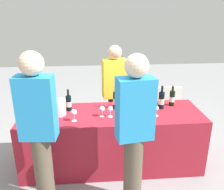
% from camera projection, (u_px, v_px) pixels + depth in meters
% --- Properties ---
extents(ground_plane, '(12.00, 12.00, 0.00)m').
position_uv_depth(ground_plane, '(112.00, 163.00, 3.42)').
color(ground_plane, gray).
extents(tasting_table, '(2.36, 0.77, 0.78)m').
position_uv_depth(tasting_table, '(112.00, 139.00, 3.29)').
color(tasting_table, maroon).
rests_on(tasting_table, ground_plane).
extents(wine_bottle_0, '(0.07, 0.07, 0.30)m').
position_uv_depth(wine_bottle_0, '(49.00, 105.00, 3.13)').
color(wine_bottle_0, black).
rests_on(wine_bottle_0, tasting_table).
extents(wine_bottle_1, '(0.07, 0.07, 0.29)m').
position_uv_depth(wine_bottle_1, '(69.00, 103.00, 3.20)').
color(wine_bottle_1, black).
rests_on(wine_bottle_1, tasting_table).
extents(wine_bottle_2, '(0.07, 0.07, 0.33)m').
position_uv_depth(wine_bottle_2, '(115.00, 100.00, 3.24)').
color(wine_bottle_2, black).
rests_on(wine_bottle_2, tasting_table).
extents(wine_bottle_3, '(0.07, 0.07, 0.30)m').
position_uv_depth(wine_bottle_3, '(128.00, 100.00, 3.29)').
color(wine_bottle_3, black).
rests_on(wine_bottle_3, tasting_table).
extents(wine_bottle_4, '(0.08, 0.08, 0.30)m').
position_uv_depth(wine_bottle_4, '(136.00, 102.00, 3.24)').
color(wine_bottle_4, black).
rests_on(wine_bottle_4, tasting_table).
extents(wine_bottle_5, '(0.08, 0.08, 0.32)m').
position_uv_depth(wine_bottle_5, '(153.00, 98.00, 3.32)').
color(wine_bottle_5, black).
rests_on(wine_bottle_5, tasting_table).
extents(wine_bottle_6, '(0.08, 0.08, 0.32)m').
position_uv_depth(wine_bottle_6, '(161.00, 100.00, 3.26)').
color(wine_bottle_6, black).
rests_on(wine_bottle_6, tasting_table).
extents(wine_bottle_7, '(0.07, 0.07, 0.30)m').
position_uv_depth(wine_bottle_7, '(172.00, 98.00, 3.36)').
color(wine_bottle_7, black).
rests_on(wine_bottle_7, tasting_table).
extents(wine_glass_0, '(0.07, 0.07, 0.15)m').
position_uv_depth(wine_glass_0, '(44.00, 111.00, 2.94)').
color(wine_glass_0, silver).
rests_on(wine_glass_0, tasting_table).
extents(wine_glass_1, '(0.07, 0.07, 0.14)m').
position_uv_depth(wine_glass_1, '(54.00, 112.00, 2.93)').
color(wine_glass_1, silver).
rests_on(wine_glass_1, tasting_table).
extents(wine_glass_2, '(0.07, 0.07, 0.15)m').
position_uv_depth(wine_glass_2, '(74.00, 113.00, 2.90)').
color(wine_glass_2, silver).
rests_on(wine_glass_2, tasting_table).
extents(wine_glass_3, '(0.07, 0.07, 0.14)m').
position_uv_depth(wine_glass_3, '(102.00, 109.00, 3.02)').
color(wine_glass_3, silver).
rests_on(wine_glass_3, tasting_table).
extents(wine_glass_4, '(0.07, 0.07, 0.14)m').
position_uv_depth(wine_glass_4, '(110.00, 110.00, 3.01)').
color(wine_glass_4, silver).
rests_on(wine_glass_4, tasting_table).
extents(wine_glass_5, '(0.07, 0.07, 0.14)m').
position_uv_depth(wine_glass_5, '(156.00, 109.00, 3.04)').
color(wine_glass_5, silver).
rests_on(wine_glass_5, tasting_table).
extents(ice_bucket, '(0.19, 0.19, 0.20)m').
position_uv_depth(ice_bucket, '(58.00, 107.00, 3.07)').
color(ice_bucket, silver).
rests_on(ice_bucket, tasting_table).
extents(server_pouring, '(0.39, 0.24, 1.56)m').
position_uv_depth(server_pouring, '(115.00, 92.00, 3.71)').
color(server_pouring, black).
rests_on(server_pouring, ground_plane).
extents(guest_0, '(0.37, 0.23, 1.72)m').
position_uv_depth(guest_0, '(39.00, 128.00, 2.39)').
color(guest_0, brown).
rests_on(guest_0, ground_plane).
extents(guest_1, '(0.39, 0.25, 1.70)m').
position_uv_depth(guest_1, '(134.00, 129.00, 2.41)').
color(guest_1, brown).
rests_on(guest_1, ground_plane).
extents(menu_board, '(0.47, 0.05, 0.77)m').
position_uv_depth(menu_board, '(167.00, 107.00, 4.34)').
color(menu_board, white).
rests_on(menu_board, ground_plane).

